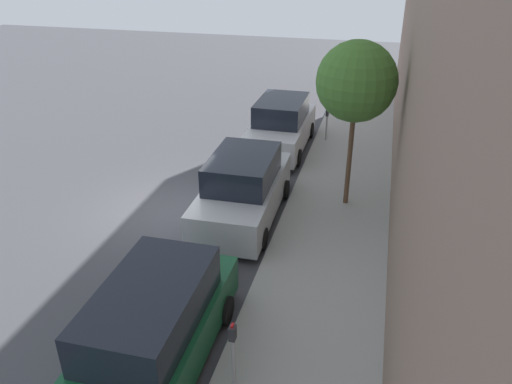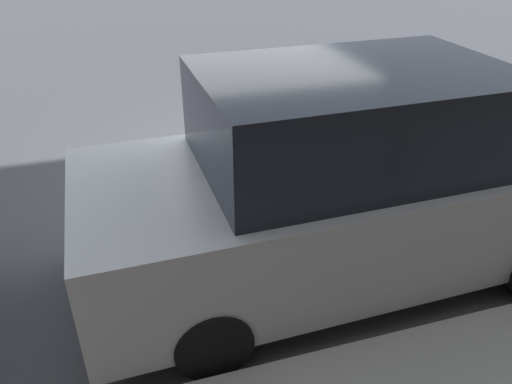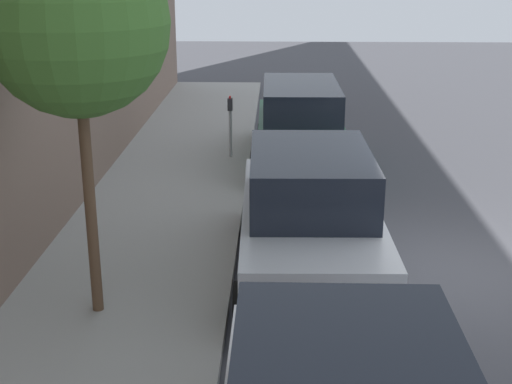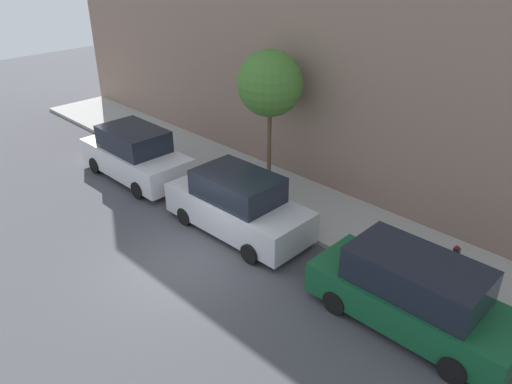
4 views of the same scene
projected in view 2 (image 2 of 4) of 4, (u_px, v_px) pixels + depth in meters
ground_plane at (250, 165)px, 6.94m from camera, size 60.00×60.00×0.00m
parked_suv_second at (346, 182)px, 4.56m from camera, size 2.08×4.84×1.98m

